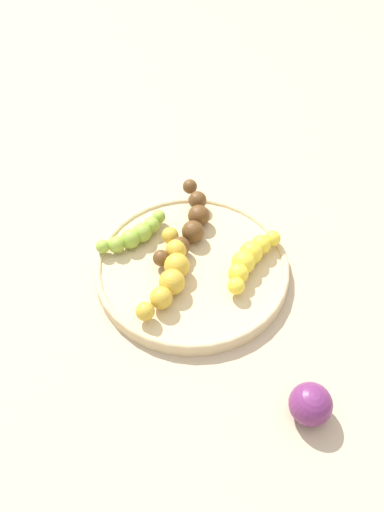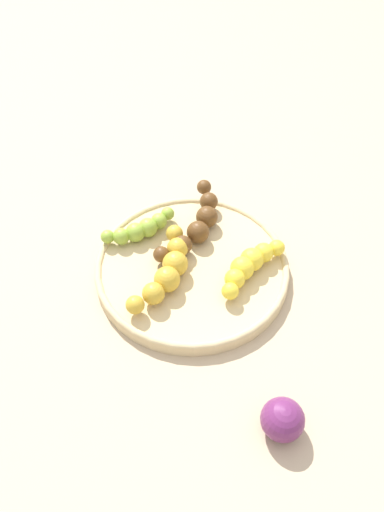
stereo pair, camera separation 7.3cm
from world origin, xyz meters
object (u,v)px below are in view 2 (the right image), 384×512
Objects in this scene: banana_yellow at (249,265)px; banana_overripe at (197,223)px; plum_purple at (283,420)px; fruit_bowl at (192,267)px; banana_spotted at (167,270)px; banana_green at (141,229)px.

banana_yellow is 0.68× the size of banana_overripe.
fruit_bowl is at bearing 135.25° from plum_purple.
banana_spotted reaches higher than banana_overripe.
banana_green is at bearing 137.42° from banana_spotted.
banana_overripe is (-0.02, 0.07, 0.02)m from fruit_bowl.
banana_green is 0.35m from plum_purple.
banana_overripe is (0.01, 0.10, -0.00)m from banana_spotted.
plum_purple is at bearing -44.75° from fruit_bowl.
banana_yellow is at bearing 10.37° from fruit_bowl.
plum_purple is (0.20, -0.25, -0.01)m from banana_overripe.
banana_overripe is at bearing -6.87° from banana_yellow.
banana_green is (-0.08, -0.04, -0.00)m from banana_overripe.
banana_overripe reaches higher than fruit_bowl.
banana_spotted is at bearing -90.84° from banana_overripe.
banana_green is at bearing -149.75° from banana_overripe.
banana_spotted is at bearing 47.36° from banana_yellow.
plum_purple reaches higher than fruit_bowl.
plum_purple is at bearing -48.94° from banana_overripe.
banana_yellow is at bearing -25.53° from banana_overripe.
banana_spotted reaches higher than banana_yellow.
plum_purple is at bearing -35.91° from banana_spotted.
banana_spotted is 0.90× the size of banana_overripe.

